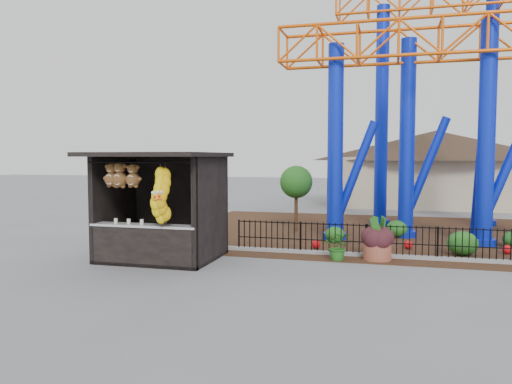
% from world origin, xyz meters
% --- Properties ---
extents(ground, '(120.00, 120.00, 0.00)m').
position_xyz_m(ground, '(0.00, 0.00, 0.00)').
color(ground, slate).
rests_on(ground, ground).
extents(mulch_bed, '(18.00, 12.00, 0.02)m').
position_xyz_m(mulch_bed, '(4.00, 8.00, 0.01)').
color(mulch_bed, '#331E11').
rests_on(mulch_bed, ground).
extents(curb, '(18.00, 0.18, 0.12)m').
position_xyz_m(curb, '(4.00, 3.00, 0.06)').
color(curb, gray).
rests_on(curb, ground).
extents(prize_booth, '(3.50, 3.40, 3.12)m').
position_xyz_m(prize_booth, '(-2.98, 0.91, 1.52)').
color(prize_booth, black).
rests_on(prize_booth, ground).
extents(picket_fence, '(12.20, 0.06, 1.00)m').
position_xyz_m(picket_fence, '(4.90, 3.00, 0.50)').
color(picket_fence, black).
rests_on(picket_fence, ground).
extents(roller_coaster, '(11.00, 6.37, 10.82)m').
position_xyz_m(roller_coaster, '(5.12, 8.23, 6.44)').
color(roller_coaster, '#0B22CA').
rests_on(roller_coaster, ground).
extents(terracotta_planter, '(1.00, 1.00, 0.54)m').
position_xyz_m(terracotta_planter, '(3.12, 2.62, 0.27)').
color(terracotta_planter, '#984C37').
rests_on(terracotta_planter, ground).
extents(planter_foliage, '(0.70, 0.70, 0.64)m').
position_xyz_m(planter_foliage, '(3.12, 2.62, 0.86)').
color(planter_foliage, '#321419').
rests_on(planter_foliage, terracotta_planter).
extents(potted_plant, '(0.78, 0.69, 0.82)m').
position_xyz_m(potted_plant, '(2.04, 2.27, 0.41)').
color(potted_plant, '#22581A').
rests_on(potted_plant, ground).
extents(landscaping, '(8.06, 3.88, 0.73)m').
position_xyz_m(landscaping, '(5.03, 5.27, 0.32)').
color(landscaping, '#1F5619').
rests_on(landscaping, mulch_bed).
extents(pavilion, '(15.00, 15.00, 4.80)m').
position_xyz_m(pavilion, '(6.00, 20.00, 3.07)').
color(pavilion, '#BFAD8C').
rests_on(pavilion, ground).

